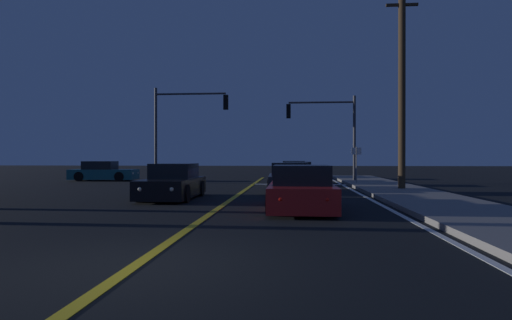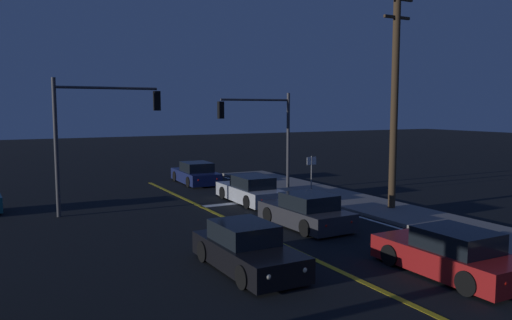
{
  "view_description": "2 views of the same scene",
  "coord_description": "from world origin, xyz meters",
  "views": [
    {
      "loc": [
        2.23,
        -5.87,
        1.54
      ],
      "look_at": [
        0.19,
        18.59,
        1.44
      ],
      "focal_mm": 29.62,
      "sensor_mm": 36.0,
      "label": 1
    },
    {
      "loc": [
        -8.6,
        -2.58,
        4.64
      ],
      "look_at": [
        1.6,
        16.54,
        2.39
      ],
      "focal_mm": 34.74,
      "sensor_mm": 36.0,
      "label": 2
    }
  ],
  "objects": [
    {
      "name": "stop_bar",
      "position": [
        2.71,
        19.03,
        0.01
      ],
      "size": [
        5.43,
        0.5,
        0.01
      ],
      "primitive_type": "cube",
      "color": "white",
      "rests_on": "ground"
    },
    {
      "name": "lane_line_edge_right",
      "position": [
        5.18,
        10.26,
        0.01
      ],
      "size": [
        0.16,
        34.89,
        0.01
      ],
      "primitive_type": "cube",
      "color": "white",
      "rests_on": "ground"
    },
    {
      "name": "traffic_signal_far_left",
      "position": [
        -4.57,
        19.93,
        4.01
      ],
      "size": [
        4.66,
        0.28,
        5.95
      ],
      "color": "#38383D",
      "rests_on": "ground"
    },
    {
      "name": "car_far_approaching_navy",
      "position": [
        2.47,
        26.14,
        0.58
      ],
      "size": [
        2.09,
        4.54,
        1.34
      ],
      "rotation": [
        0.0,
        0.0,
        -0.04
      ],
      "color": "navy",
      "rests_on": "ground"
    },
    {
      "name": "street_sign_corner",
      "position": [
        5.93,
        18.53,
        1.49
      ],
      "size": [
        0.56,
        0.06,
        2.2
      ],
      "color": "slate",
      "rests_on": "ground"
    },
    {
      "name": "car_following_oncoming_red",
      "position": [
        2.53,
        6.74,
        0.58
      ],
      "size": [
        1.98,
        4.38,
        1.34
      ],
      "rotation": [
        0.0,
        0.0,
        0.0
      ],
      "color": "maroon",
      "rests_on": "ground"
    },
    {
      "name": "lane_line_center",
      "position": [
        0.0,
        10.26,
        0.01
      ],
      "size": [
        0.2,
        34.89,
        0.01
      ],
      "primitive_type": "cube",
      "color": "gold",
      "rests_on": "ground"
    },
    {
      "name": "traffic_signal_near_right",
      "position": [
        4.61,
        21.33,
        3.72
      ],
      "size": [
        4.4,
        0.28,
        5.52
      ],
      "rotation": [
        0.0,
        0.0,
        3.14
      ],
      "color": "#38383D",
      "rests_on": "ground"
    },
    {
      "name": "car_lead_oncoming_black",
      "position": [
        -2.26,
        9.86,
        0.58
      ],
      "size": [
        1.88,
        4.29,
        1.34
      ],
      "rotation": [
        0.0,
        0.0,
        3.15
      ],
      "color": "black",
      "rests_on": "ground"
    },
    {
      "name": "car_parked_curb_teal",
      "position": [
        -10.64,
        22.08,
        0.58
      ],
      "size": [
        4.49,
        2.01,
        1.34
      ],
      "rotation": [
        0.0,
        0.0,
        -1.52
      ],
      "color": "#195960",
      "rests_on": "ground"
    },
    {
      "name": "car_side_waiting_charcoal",
      "position": [
        2.16,
        13.4,
        0.58
      ],
      "size": [
        2.1,
        4.25,
        1.34
      ],
      "rotation": [
        0.0,
        0.0,
        0.04
      ],
      "color": "#2D2D33",
      "rests_on": "ground"
    },
    {
      "name": "utility_pole_right",
      "position": [
        7.33,
        14.12,
        5.18
      ],
      "size": [
        1.72,
        0.33,
        10.03
      ],
      "color": "#42301E",
      "rests_on": "ground"
    },
    {
      "name": "sidewalk_right",
      "position": [
        7.03,
        10.26,
        0.07
      ],
      "size": [
        3.2,
        36.95,
        0.15
      ],
      "primitive_type": "cube",
      "color": "gray",
      "rests_on": "ground"
    },
    {
      "name": "ground_plane",
      "position": [
        0.0,
        0.0,
        0.0
      ],
      "size": [
        160.0,
        160.0,
        0.0
      ],
      "primitive_type": "plane",
      "color": "black"
    },
    {
      "name": "car_mid_block_silver",
      "position": [
        2.6,
        18.95,
        0.58
      ],
      "size": [
        1.93,
        4.65,
        1.34
      ],
      "rotation": [
        0.0,
        0.0,
        -0.02
      ],
      "color": "#B2B5BA",
      "rests_on": "ground"
    }
  ]
}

